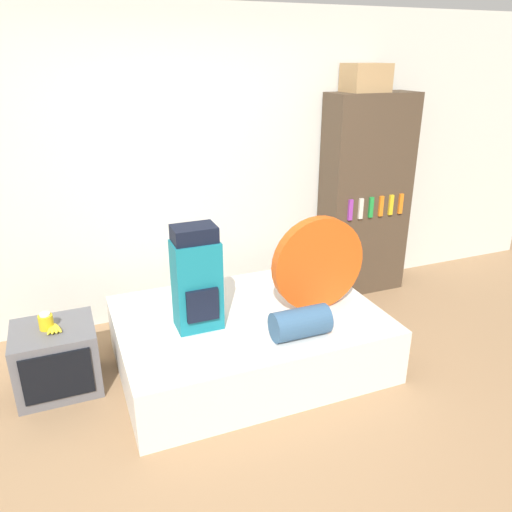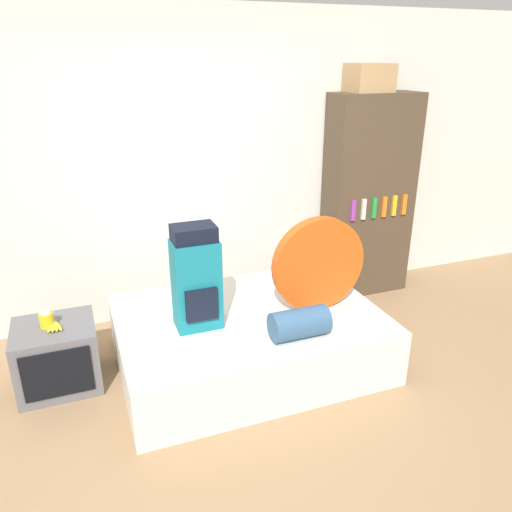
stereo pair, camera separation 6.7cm
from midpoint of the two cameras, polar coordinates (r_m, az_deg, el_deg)
The scene contains 11 objects.
ground_plane at distance 3.36m, azimuth 0.10°, elevation -19.03°, with size 16.00×16.00×0.00m, color #997551.
wall_back at distance 4.33m, azimuth -8.89°, elevation 9.68°, with size 8.00×0.05×2.60m.
bed at distance 3.83m, azimuth -1.36°, elevation -9.34°, with size 1.91×1.36×0.42m.
backpack at distance 3.43m, azimuth -7.35°, elevation -2.70°, with size 0.31×0.25×0.74m.
tent_bag at distance 3.69m, azimuth 6.57°, elevation -0.88°, with size 0.71×0.09×0.71m.
sleeping_roll at distance 3.40m, azimuth 4.53°, elevation -7.63°, with size 0.40×0.21×0.21m.
television at distance 3.83m, azimuth -22.28°, elevation -10.78°, with size 0.55×0.50×0.47m.
canister at distance 3.71m, azimuth -23.37°, elevation -6.89°, with size 0.10×0.10×0.12m.
banana_bunch at distance 3.69m, azimuth -22.56°, elevation -7.65°, with size 0.11×0.15×0.03m.
bookshelf at distance 4.89m, azimuth 11.97°, elevation 6.66°, with size 0.83×0.38×1.90m.
cardboard_box at distance 4.72m, azimuth 12.02°, elevation 19.32°, with size 0.37×0.30×0.24m.
Camera 1 is at (-0.98, -2.34, 2.21)m, focal length 35.00 mm.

